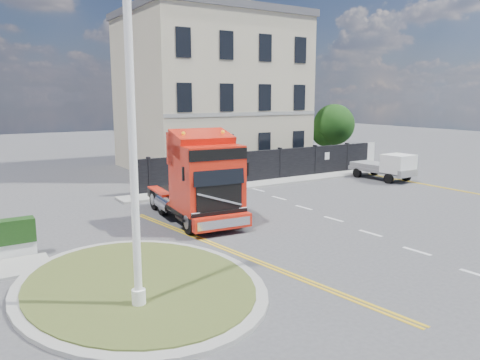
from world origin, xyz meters
TOP-DOWN VIEW (x-y plane):
  - ground at (0.00, 0.00)m, footprint 120.00×120.00m
  - traffic_island at (-7.00, -3.00)m, footprint 6.80×6.80m
  - hoarding_fence at (6.55, 9.00)m, footprint 18.80×0.25m
  - georgian_building at (6.00, 16.50)m, footprint 12.30×10.30m
  - tree at (14.38, 12.10)m, footprint 3.20×3.20m
  - pavement_far at (6.00, 8.10)m, footprint 20.00×1.60m
  - truck at (-2.28, 2.20)m, footprint 2.97×6.66m
  - flatbed_pickup at (12.74, 4.72)m, footprint 1.90×4.31m
  - lamppost_island at (-7.50, -4.41)m, footprint 0.27×0.55m

SIDE VIEW (x-z plane):
  - ground at x=0.00m, z-range 0.00..0.00m
  - pavement_far at x=6.00m, z-range 0.00..0.12m
  - traffic_island at x=-7.00m, z-range 0.00..0.16m
  - flatbed_pickup at x=12.74m, z-range 0.07..1.83m
  - hoarding_fence at x=6.55m, z-range 0.00..2.00m
  - truck at x=-2.28m, z-range -0.20..3.68m
  - tree at x=14.38m, z-range 0.65..5.45m
  - lamppost_island at x=-7.50m, z-range 0.18..9.07m
  - georgian_building at x=6.00m, z-range -0.63..12.17m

